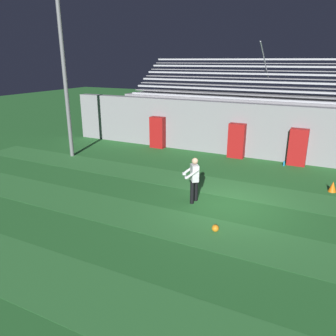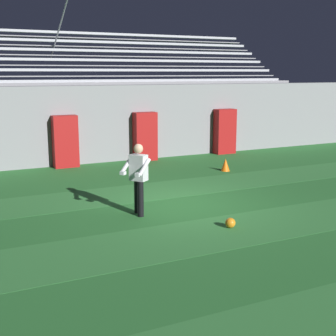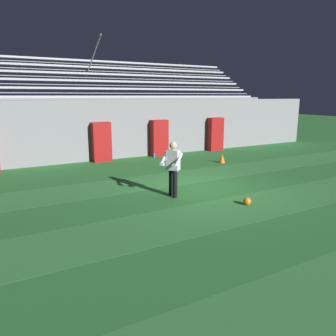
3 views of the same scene
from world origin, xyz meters
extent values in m
plane|color=#286B2D|center=(0.00, 0.00, 0.00)|extent=(80.00, 80.00, 0.00)
cube|color=#337A38|center=(0.00, -6.00, 0.00)|extent=(28.00, 1.88, 0.01)
cube|color=#337A38|center=(0.00, -2.23, 0.00)|extent=(28.00, 1.88, 0.01)
cube|color=#337A38|center=(0.00, 1.53, 0.00)|extent=(28.00, 1.88, 0.01)
cube|color=gray|center=(0.00, 6.50, 1.40)|extent=(24.00, 0.60, 2.80)
cube|color=maroon|center=(-1.51, 5.95, 0.90)|extent=(0.85, 0.44, 1.81)
cube|color=maroon|center=(1.51, 5.95, 0.90)|extent=(0.85, 0.44, 1.81)
cube|color=maroon|center=(-6.19, 5.95, 0.90)|extent=(0.85, 0.44, 1.81)
cube|color=gray|center=(0.00, 9.20, 1.45)|extent=(18.00, 4.60, 2.90)
cube|color=#A8AAB2|center=(0.00, 7.25, 2.95)|extent=(17.10, 0.36, 0.10)
cube|color=gray|center=(0.00, 7.05, 2.72)|extent=(17.10, 0.60, 0.04)
cube|color=#A8AAB2|center=(0.00, 7.95, 3.35)|extent=(17.10, 0.36, 0.10)
cube|color=gray|center=(0.00, 7.75, 3.12)|extent=(17.10, 0.60, 0.04)
cube|color=#A8AAB2|center=(0.00, 8.65, 3.75)|extent=(17.10, 0.36, 0.10)
cube|color=gray|center=(0.00, 8.45, 3.52)|extent=(17.10, 0.60, 0.04)
cube|color=#A8AAB2|center=(0.00, 9.35, 4.15)|extent=(17.10, 0.36, 0.10)
cube|color=gray|center=(0.00, 9.15, 3.92)|extent=(17.10, 0.60, 0.04)
cube|color=#A8AAB2|center=(0.00, 10.05, 4.55)|extent=(17.10, 0.36, 0.10)
cube|color=gray|center=(0.00, 9.85, 4.32)|extent=(17.10, 0.60, 0.04)
cube|color=#A8AAB2|center=(0.00, 10.75, 4.95)|extent=(17.10, 0.36, 0.10)
cube|color=gray|center=(0.00, 10.55, 4.72)|extent=(17.10, 0.60, 0.04)
cylinder|color=#A8AAB2|center=(-0.93, 8.75, 4.80)|extent=(0.06, 3.33, 2.05)
cylinder|color=slate|center=(-9.49, 2.33, 4.51)|extent=(0.20, 0.20, 9.02)
cylinder|color=black|center=(-1.35, -0.51, 0.41)|extent=(0.20, 0.20, 0.82)
cylinder|color=black|center=(-1.32, -0.21, 0.41)|extent=(0.20, 0.20, 0.82)
cube|color=silver|center=(-1.34, -0.36, 1.12)|extent=(0.42, 0.45, 0.60)
sphere|color=tan|center=(-1.34, -0.36, 1.56)|extent=(0.22, 0.22, 0.22)
cylinder|color=silver|center=(-1.31, -0.63, 1.17)|extent=(0.44, 0.35, 0.37)
cylinder|color=silver|center=(-1.59, -0.24, 1.17)|extent=(0.44, 0.35, 0.37)
cube|color=silver|center=(-1.50, -0.72, 1.04)|extent=(0.15, 0.15, 0.08)
cube|color=silver|center=(-1.73, -0.39, 1.04)|extent=(0.15, 0.15, 0.08)
sphere|color=orange|center=(0.06, -2.09, 0.11)|extent=(0.22, 0.22, 0.22)
cone|color=orange|center=(3.17, 2.96, 0.21)|extent=(0.30, 0.30, 0.42)
cylinder|color=#1E8CD8|center=(1.00, 5.54, 0.12)|extent=(0.07, 0.07, 0.24)
camera|label=1|loc=(2.67, -10.58, 4.93)|focal=35.00mm
camera|label=2|loc=(-5.28, -10.09, 3.26)|focal=50.00mm
camera|label=3|loc=(-6.13, -8.63, 2.99)|focal=35.00mm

